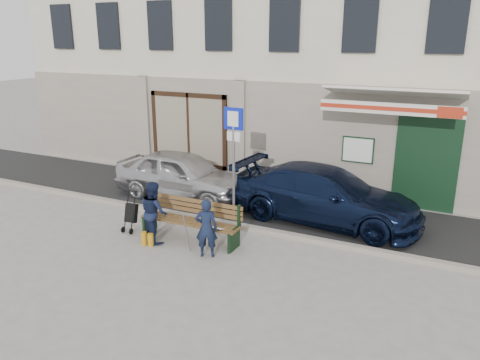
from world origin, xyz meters
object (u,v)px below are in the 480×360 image
Objects in this scene: bench at (188,221)px; man at (206,228)px; stroller at (131,214)px; parking_sign at (234,146)px; car_navy at (326,195)px; car_silver at (182,175)px; woman at (154,212)px.

man is (0.80, -0.56, 0.18)m from bench.
bench is at bearing 2.41° from stroller.
stroller is (-1.92, -1.63, -1.51)m from parking_sign.
car_navy is 3.47m from man.
parking_sign is (2.13, -0.97, 1.26)m from car_silver.
car_silver is 2.62m from stroller.
car_navy reaches higher than car_silver.
car_navy is at bearing 44.94° from bench.
parking_sign is at bearing -87.37° from woman.
car_navy reaches higher than man.
bench is (1.72, -2.45, -0.23)m from car_silver.
bench is at bearing -99.96° from parking_sign.
parking_sign is 2.13m from bench.
man is (0.38, -2.04, -1.30)m from parking_sign.
car_silver is at bearing 95.34° from car_navy.
stroller is at bearing -174.25° from car_silver.
parking_sign reaches higher than bench.
parking_sign is at bearing 74.46° from bench.
woman reaches higher than car_navy.
woman is 0.92m from stroller.
woman is at bearing -29.44° from man.
car_silver is 3.14× the size of man.
car_silver is at bearing -72.78° from man.
stroller is (-3.98, -2.63, -0.26)m from car_navy.
car_silver is 0.85× the size of car_navy.
parking_sign is (-2.07, -0.99, 1.25)m from car_navy.
car_navy is at bearing -105.26° from woman.
woman is (-3.13, -2.86, 0.01)m from car_navy.
parking_sign is 2.45m from man.
parking_sign reaches higher than car_silver.
bench is 1.71× the size of woman.
parking_sign is at bearing 37.04° from stroller.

